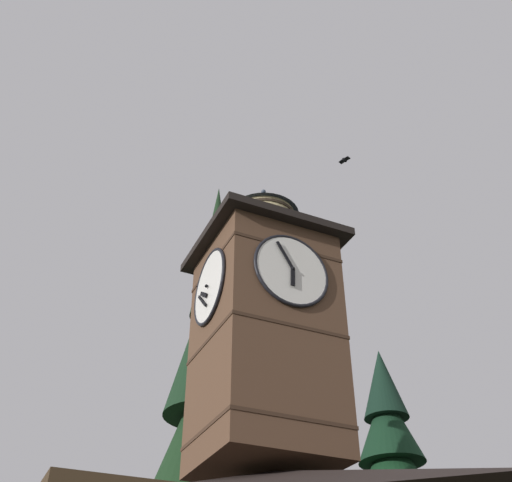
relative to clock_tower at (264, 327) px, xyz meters
The scene contains 3 objects.
clock_tower is the anchor object (origin of this frame).
pine_tree_behind 8.30m from the clock_tower, 99.53° to the right, with size 6.75×6.75×22.02m.
flying_bird_high 11.71m from the clock_tower, 156.78° to the right, with size 0.37×0.56×0.16m.
Camera 1 is at (7.93, 13.32, 1.27)m, focal length 44.23 mm.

